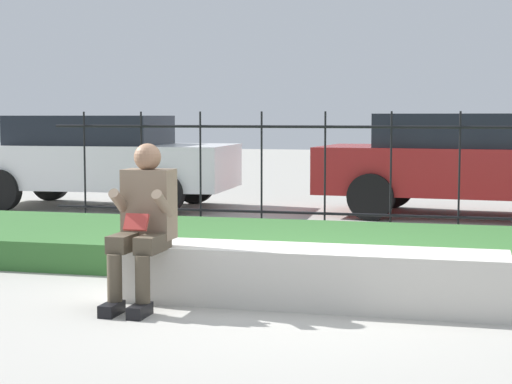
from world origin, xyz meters
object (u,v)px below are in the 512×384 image
Objects in this scene: stone_bench at (308,280)px; person_seated_reader at (144,218)px; car_parked_left at (99,158)px; car_parked_center at (479,162)px.

person_seated_reader reaches higher than stone_bench.
person_seated_reader is (-1.21, -0.33, 0.48)m from stone_bench.
stone_bench is at bearing -56.27° from car_parked_left.
car_parked_center reaches higher than car_parked_left.
stone_bench is 0.63× the size of car_parked_center.
person_seated_reader is 0.29× the size of car_parked_left.
person_seated_reader is at bearing -106.18° from car_parked_center.
car_parked_center is (2.49, 6.58, 0.12)m from person_seated_reader.
car_parked_left reaches higher than person_seated_reader.
car_parked_left reaches higher than stone_bench.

